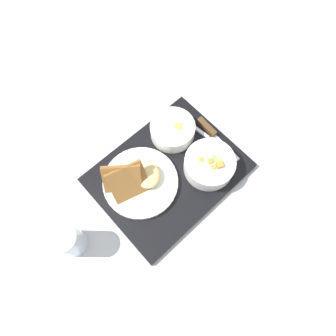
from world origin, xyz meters
TOP-DOWN VIEW (x-y plane):
  - ground_plane at (0.00, 0.00)m, footprint 4.00×4.00m
  - serving_tray at (0.00, 0.00)m, footprint 0.44×0.35m
  - bowl_salad at (-0.10, 0.06)m, footprint 0.14×0.14m
  - bowl_soup at (-0.09, -0.09)m, footprint 0.13×0.13m
  - plate_main at (0.09, -0.02)m, footprint 0.21×0.21m
  - knife at (-0.18, -0.03)m, footprint 0.02×0.17m
  - spoon at (-0.16, -0.01)m, footprint 0.05×0.15m
  - glass_water at (0.32, 0.01)m, footprint 0.07×0.07m

SIDE VIEW (x-z plane):
  - ground_plane at x=0.00m, z-range 0.00..0.00m
  - serving_tray at x=0.00m, z-range 0.00..0.02m
  - spoon at x=-0.16m, z-range 0.02..0.03m
  - knife at x=-0.18m, z-range 0.01..0.03m
  - plate_main at x=0.09m, z-range -0.01..0.08m
  - bowl_soup at x=-0.09m, z-range 0.02..0.07m
  - bowl_salad at x=-0.10m, z-range 0.01..0.08m
  - glass_water at x=0.32m, z-range -0.01..0.11m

